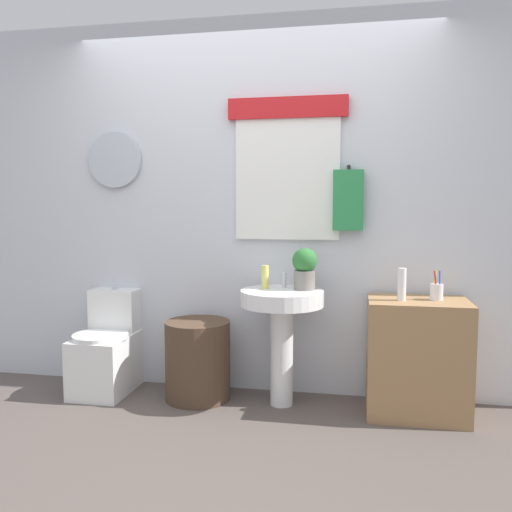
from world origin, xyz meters
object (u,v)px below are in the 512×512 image
toilet (107,352)px  potted_plant (305,268)px  pedestal_sink (282,317)px  wooden_cabinet (417,357)px  toothbrush_cup (436,291)px  laundry_hamper (198,360)px  soap_bottle (265,277)px  lotion_bottle (402,284)px

toilet → potted_plant: potted_plant is taller
toilet → pedestal_sink: (1.26, -0.03, 0.31)m
wooden_cabinet → toilet: bearing=179.2°
toilet → toothbrush_cup: size_ratio=3.93×
laundry_hamper → potted_plant: size_ratio=1.97×
toilet → laundry_hamper: size_ratio=1.36×
potted_plant → laundry_hamper: bearing=-175.2°
laundry_hamper → pedestal_sink: pedestal_sink is taller
soap_bottle → potted_plant: bearing=2.2°
soap_bottle → lotion_bottle: lotion_bottle is taller
laundry_hamper → lotion_bottle: lotion_bottle is taller
wooden_cabinet → lotion_bottle: (-0.11, -0.04, 0.47)m
toothbrush_cup → pedestal_sink: bearing=-178.8°
potted_plant → soap_bottle: bearing=-177.8°
potted_plant → toothbrush_cup: 0.84m
toothbrush_cup → potted_plant: bearing=177.2°
laundry_hamper → wooden_cabinet: wooden_cabinet is taller
wooden_cabinet → lotion_bottle: size_ratio=3.64×
laundry_hamper → pedestal_sink: size_ratio=0.70×
potted_plant → wooden_cabinet: bearing=-4.8°
toilet → toothbrush_cup: 2.28m
toilet → lotion_bottle: (2.01, -0.07, 0.55)m
toilet → toothbrush_cup: (2.22, -0.01, 0.51)m
laundry_hamper → toothbrush_cup: 1.63m
soap_bottle → toilet: bearing=-179.0°
lotion_bottle → pedestal_sink: bearing=176.9°
toilet → soap_bottle: bearing=1.0°
toilet → pedestal_sink: bearing=-1.4°
toilet → pedestal_sink: size_ratio=0.95×
soap_bottle → toothbrush_cup: size_ratio=0.84×
laundry_hamper → lotion_bottle: (1.33, -0.04, 0.56)m
pedestal_sink → potted_plant: potted_plant is taller
toilet → potted_plant: (1.40, 0.03, 0.63)m
pedestal_sink → lotion_bottle: size_ratio=3.81×
soap_bottle → potted_plant: (0.26, 0.01, 0.07)m
toilet → soap_bottle: (1.14, 0.02, 0.56)m
toilet → potted_plant: bearing=1.2°
toilet → laundry_hamper: toilet is taller
wooden_cabinet → lotion_bottle: lotion_bottle is taller
pedestal_sink → wooden_cabinet: (0.86, 0.00, -0.22)m
soap_bottle → potted_plant: 0.27m
soap_bottle → wooden_cabinet: bearing=-2.9°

